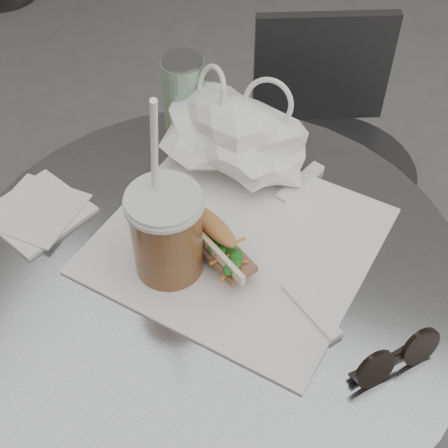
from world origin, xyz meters
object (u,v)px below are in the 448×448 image
(drink_can, at_px, (184,95))
(chair_far, at_px, (318,199))
(cafe_table, at_px, (214,362))
(banh_mi, at_px, (213,239))
(iced_coffee, at_px, (167,232))
(sunglasses, at_px, (396,358))

(drink_can, bearing_deg, chair_far, 54.95)
(chair_far, bearing_deg, cafe_table, 61.56)
(banh_mi, height_order, drink_can, drink_can)
(iced_coffee, distance_m, drink_can, 0.32)
(chair_far, xyz_separation_m, drink_can, (-0.21, -0.30, 0.47))
(iced_coffee, bearing_deg, chair_far, 80.27)
(banh_mi, bearing_deg, sunglasses, 14.80)
(iced_coffee, bearing_deg, banh_mi, 41.55)
(banh_mi, distance_m, iced_coffee, 0.08)
(cafe_table, distance_m, iced_coffee, 0.36)
(cafe_table, bearing_deg, drink_can, 120.15)
(banh_mi, bearing_deg, cafe_table, -41.90)
(banh_mi, relative_size, drink_can, 1.42)
(sunglasses, bearing_deg, chair_far, 61.42)
(chair_far, bearing_deg, banh_mi, 60.71)
(chair_far, distance_m, iced_coffee, 0.77)
(cafe_table, bearing_deg, banh_mi, 105.51)
(iced_coffee, xyz_separation_m, drink_can, (-0.11, 0.30, -0.01))
(chair_far, xyz_separation_m, iced_coffee, (-0.10, -0.61, 0.47))
(sunglasses, bearing_deg, cafe_table, 118.08)
(chair_far, height_order, banh_mi, banh_mi)
(cafe_table, height_order, chair_far, chair_far)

